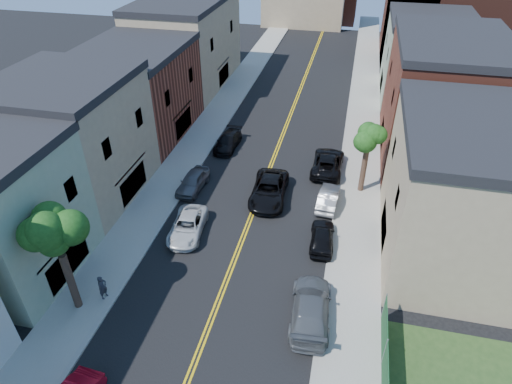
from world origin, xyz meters
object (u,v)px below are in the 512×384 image
Objects in this scene: black_car_left at (228,141)px; black_suv_lane at (269,190)px; grey_car_left at (193,181)px; black_car_right at (322,237)px; silver_car_right at (329,198)px; dark_car_right_far at (328,162)px; white_pickup at (188,226)px; grey_car_right at (311,308)px; pedestrian_left at (103,287)px.

black_suv_lane reaches higher than black_car_left.
black_car_right is at bearing -18.28° from grey_car_left.
dark_car_right_far is (-0.53, 5.20, 0.10)m from silver_car_right.
black_car_right is 4.74m from silver_car_right.
black_suv_lane is at bearing 43.28° from white_pickup.
black_car_left is 9.11m from black_suv_lane.
grey_car_right is 16.41m from dark_car_right_far.
white_pickup is at bearing -70.04° from grey_car_left.
black_car_left is 1.12× the size of black_car_right.
black_car_left is 19.82m from pedestrian_left.
black_car_left is at bearing 123.89° from black_suv_lane.
black_suv_lane is at bearing 5.41° from silver_car_right.
pedestrian_left is (-12.20, -12.56, 0.29)m from silver_car_right.
silver_car_right is 5.23m from dark_car_right_far.
silver_car_right is (11.00, 0.19, -0.04)m from grey_car_left.
silver_car_right is 4.68m from black_suv_lane.
black_suv_lane is (-4.67, -0.14, 0.13)m from silver_car_right.
grey_car_left is at bearing 99.88° from white_pickup.
grey_car_right reaches higher than black_car_left.
black_car_right reaches higher than silver_car_right.
white_pickup is 0.82× the size of black_suv_lane.
white_pickup is 10.95m from grey_car_right.
black_car_right is 9.95m from dark_car_right_far.
white_pickup is at bearing 51.25° from dark_car_right_far.
grey_car_right is (10.14, -18.35, 0.15)m from black_car_left.
white_pickup is 0.85× the size of dark_car_right_far.
dark_car_right_far is (-0.53, 16.40, -0.03)m from grey_car_right.
grey_car_right is 12.28m from pedestrian_left.
dark_car_right_far is at bearing 31.41° from grey_car_left.
black_car_right is at bearing 93.65° from silver_car_right.
black_car_right reaches higher than black_car_left.
pedestrian_left reaches higher than dark_car_right_far.
pedestrian_left is at bearing 57.28° from dark_car_right_far.
dark_car_right_far reaches higher than black_car_left.
grey_car_left reaches higher than black_car_right.
grey_car_right is at bearing 92.45° from dark_car_right_far.
silver_car_right is 0.74× the size of dark_car_right_far.
black_suv_lane is (-4.14, -5.34, 0.03)m from dark_car_right_far.
black_suv_lane is (-4.67, 4.59, 0.11)m from black_car_right.
silver_car_right is 2.50× the size of pedestrian_left.
black_car_right is 0.70× the size of black_suv_lane.
dark_car_right_far is 3.39× the size of pedestrian_left.
grey_car_right reaches higher than black_suv_lane.
white_pickup is 1.16× the size of silver_car_right.
pedestrian_left reaches higher than black_car_left.
black_car_left is at bearing 87.47° from grey_car_left.
black_car_left is at bearing -64.67° from grey_car_right.
white_pickup is 0.86× the size of grey_car_right.
black_car_left is at bearing 87.17° from white_pickup.
grey_car_right reaches higher than grey_car_left.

